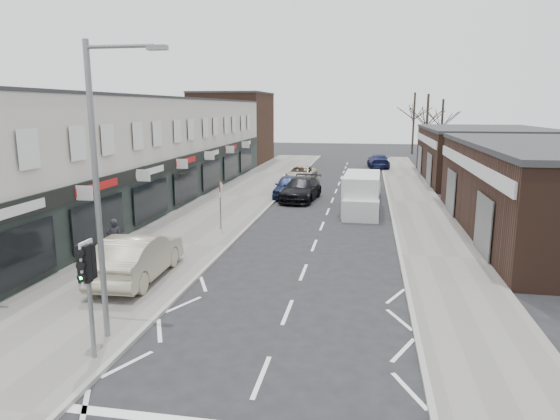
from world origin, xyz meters
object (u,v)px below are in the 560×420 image
at_px(pedestrian, 115,239).
at_px(parked_car_right_c, 378,161).
at_px(parked_car_left_b, 301,189).
at_px(parked_car_left_c, 300,174).
at_px(sedan_on_pavement, 138,256).
at_px(parked_car_left_a, 289,186).
at_px(warning_sign, 221,190).
at_px(traffic_light, 87,272).
at_px(white_van, 361,194).
at_px(parked_car_right_a, 368,189).
at_px(street_lamp, 102,178).
at_px(parked_car_right_b, 365,179).

bearing_deg(pedestrian, parked_car_right_c, -123.74).
relative_size(parked_car_left_b, parked_car_left_c, 1.07).
height_order(sedan_on_pavement, parked_car_left_b, sedan_on_pavement).
relative_size(parked_car_left_b, parked_car_right_c, 1.04).
height_order(parked_car_left_a, parked_car_left_c, parked_car_left_a).
bearing_deg(parked_car_left_a, warning_sign, -99.70).
bearing_deg(parked_car_left_c, parked_car_right_c, 62.57).
height_order(traffic_light, white_van, traffic_light).
bearing_deg(traffic_light, pedestrian, 114.38).
distance_m(pedestrian, parked_car_right_c, 37.74).
height_order(white_van, parked_car_right_a, white_van).
height_order(street_lamp, parked_car_right_c, street_lamp).
xyz_separation_m(pedestrian, parked_car_left_c, (4.64, 24.13, -0.28)).
bearing_deg(parked_car_right_a, pedestrian, 61.77).
relative_size(warning_sign, white_van, 0.44).
height_order(traffic_light, parked_car_left_c, traffic_light).
distance_m(street_lamp, parked_car_right_b, 29.53).
distance_m(parked_car_right_a, parked_car_right_b, 4.82).
bearing_deg(parked_car_left_c, warning_sign, -92.64).
distance_m(sedan_on_pavement, parked_car_right_a, 20.81).
height_order(warning_sign, pedestrian, warning_sign).
xyz_separation_m(traffic_light, street_lamp, (-0.13, 1.22, 2.20)).
distance_m(traffic_light, pedestrian, 8.93).
relative_size(sedan_on_pavement, parked_car_left_c, 1.02).
xyz_separation_m(warning_sign, pedestrian, (-2.88, -5.99, -1.21)).
height_order(pedestrian, parked_car_right_a, pedestrian).
bearing_deg(pedestrian, parked_car_left_b, -126.37).
bearing_deg(warning_sign, parked_car_left_a, 79.80).
relative_size(warning_sign, parked_car_left_b, 0.49).
xyz_separation_m(street_lamp, sedan_on_pavement, (-1.46, 4.67, -3.64)).
bearing_deg(pedestrian, parked_car_left_c, -116.82).
relative_size(white_van, parked_car_left_c, 1.20).
relative_size(white_van, parked_car_right_c, 1.17).
height_order(sedan_on_pavement, parked_car_right_a, sedan_on_pavement).
bearing_deg(parked_car_left_a, parked_car_left_c, 91.83).
relative_size(traffic_light, parked_car_right_c, 0.59).
height_order(parked_car_right_a, parked_car_right_b, parked_car_right_b).
relative_size(white_van, parked_car_right_a, 1.36).
xyz_separation_m(warning_sign, parked_car_left_c, (1.76, 18.15, -1.49)).
height_order(pedestrian, parked_car_right_b, pedestrian).
distance_m(warning_sign, parked_car_right_b, 17.39).
distance_m(warning_sign, parked_car_left_b, 10.22).
bearing_deg(parked_car_left_b, traffic_light, -89.91).
bearing_deg(parked_car_left_a, street_lamp, -92.65).
relative_size(parked_car_left_a, parked_car_left_c, 0.91).
bearing_deg(warning_sign, sedan_on_pavement, -95.78).
bearing_deg(street_lamp, pedestrian, 117.28).
distance_m(parked_car_left_c, parked_car_right_c, 13.66).
height_order(pedestrian, parked_car_right_c, pedestrian).
bearing_deg(traffic_light, sedan_on_pavement, 105.07).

